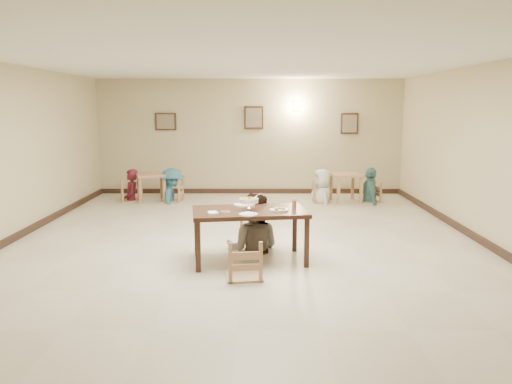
{
  "coord_description": "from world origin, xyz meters",
  "views": [
    {
      "loc": [
        0.22,
        -8.15,
        2.27
      ],
      "look_at": [
        0.18,
        -0.37,
        0.94
      ],
      "focal_mm": 35.0,
      "sensor_mm": 36.0,
      "label": 1
    }
  ],
  "objects_px": {
    "chair_near": "(244,241)",
    "bg_diner_d": "(371,168)",
    "main_diner": "(253,193)",
    "bg_table_left": "(151,179)",
    "bg_table_right": "(346,179)",
    "bg_chair_rl": "(322,183)",
    "chair_far": "(252,222)",
    "bg_chair_lr": "(172,181)",
    "bg_chair_ll": "(131,180)",
    "bg_diner_b": "(171,168)",
    "curry_warmer": "(249,201)",
    "drink_glass": "(294,203)",
    "bg_chair_rr": "(370,183)",
    "main_table": "(250,215)",
    "bg_diner_c": "(323,169)",
    "bg_diner_a": "(130,169)"
  },
  "relations": [
    {
      "from": "bg_diner_a",
      "to": "bg_chair_rl",
      "type": "bearing_deg",
      "value": 71.26
    },
    {
      "from": "bg_chair_ll",
      "to": "bg_table_right",
      "type": "bearing_deg",
      "value": -108.92
    },
    {
      "from": "chair_near",
      "to": "bg_table_left",
      "type": "distance_m",
      "value": 6.03
    },
    {
      "from": "bg_chair_lr",
      "to": "bg_diner_c",
      "type": "height_order",
      "value": "bg_diner_c"
    },
    {
      "from": "bg_table_left",
      "to": "bg_chair_lr",
      "type": "distance_m",
      "value": 0.51
    },
    {
      "from": "bg_chair_lr",
      "to": "bg_diner_d",
      "type": "xyz_separation_m",
      "value": [
        4.81,
        -0.02,
        0.33
      ]
    },
    {
      "from": "bg_diner_c",
      "to": "bg_chair_lr",
      "type": "bearing_deg",
      "value": -100.76
    },
    {
      "from": "main_diner",
      "to": "bg_chair_rl",
      "type": "bearing_deg",
      "value": -103.81
    },
    {
      "from": "drink_glass",
      "to": "bg_chair_rl",
      "type": "relative_size",
      "value": 0.14
    },
    {
      "from": "bg_chair_lr",
      "to": "bg_chair_rl",
      "type": "bearing_deg",
      "value": 93.45
    },
    {
      "from": "main_table",
      "to": "bg_table_left",
      "type": "bearing_deg",
      "value": 109.22
    },
    {
      "from": "main_diner",
      "to": "bg_table_right",
      "type": "bearing_deg",
      "value": -110.08
    },
    {
      "from": "chair_near",
      "to": "main_table",
      "type": "bearing_deg",
      "value": -102.7
    },
    {
      "from": "chair_near",
      "to": "bg_diner_d",
      "type": "distance_m",
      "value": 6.2
    },
    {
      "from": "chair_near",
      "to": "bg_chair_rl",
      "type": "height_order",
      "value": "chair_near"
    },
    {
      "from": "bg_chair_rr",
      "to": "chair_near",
      "type": "bearing_deg",
      "value": -39.16
    },
    {
      "from": "main_table",
      "to": "bg_chair_lr",
      "type": "bearing_deg",
      "value": 104.4
    },
    {
      "from": "bg_table_right",
      "to": "bg_diner_d",
      "type": "xyz_separation_m",
      "value": [
        0.58,
        -0.04,
        0.29
      ]
    },
    {
      "from": "main_diner",
      "to": "bg_diner_a",
      "type": "bearing_deg",
      "value": -46.62
    },
    {
      "from": "bg_chair_ll",
      "to": "bg_chair_lr",
      "type": "height_order",
      "value": "bg_chair_ll"
    },
    {
      "from": "curry_warmer",
      "to": "bg_diner_b",
      "type": "relative_size",
      "value": 0.19
    },
    {
      "from": "bg_table_right",
      "to": "bg_table_left",
      "type": "bearing_deg",
      "value": 179.75
    },
    {
      "from": "chair_far",
      "to": "drink_glass",
      "type": "xyz_separation_m",
      "value": [
        0.65,
        -0.47,
        0.41
      ]
    },
    {
      "from": "bg_chair_ll",
      "to": "bg_chair_rl",
      "type": "bearing_deg",
      "value": -109.94
    },
    {
      "from": "curry_warmer",
      "to": "bg_chair_rr",
      "type": "bearing_deg",
      "value": 59.16
    },
    {
      "from": "bg_diner_c",
      "to": "chair_near",
      "type": "bearing_deg",
      "value": -27.64
    },
    {
      "from": "main_diner",
      "to": "bg_table_left",
      "type": "relative_size",
      "value": 2.15
    },
    {
      "from": "chair_far",
      "to": "curry_warmer",
      "type": "distance_m",
      "value": 0.86
    },
    {
      "from": "bg_chair_rl",
      "to": "bg_chair_rr",
      "type": "height_order",
      "value": "bg_chair_rl"
    },
    {
      "from": "chair_near",
      "to": "bg_diner_d",
      "type": "xyz_separation_m",
      "value": [
        2.9,
        5.47,
        0.33
      ]
    },
    {
      "from": "bg_chair_ll",
      "to": "bg_diner_d",
      "type": "bearing_deg",
      "value": -109.28
    },
    {
      "from": "bg_chair_rl",
      "to": "chair_far",
      "type": "bearing_deg",
      "value": 156.81
    },
    {
      "from": "curry_warmer",
      "to": "bg_chair_ll",
      "type": "xyz_separation_m",
      "value": [
        -2.98,
        4.88,
        -0.41
      ]
    },
    {
      "from": "drink_glass",
      "to": "bg_chair_rr",
      "type": "bearing_deg",
      "value": 64.41
    },
    {
      "from": "bg_table_right",
      "to": "bg_diner_c",
      "type": "height_order",
      "value": "bg_diner_c"
    },
    {
      "from": "chair_far",
      "to": "bg_chair_ll",
      "type": "relative_size",
      "value": 0.85
    },
    {
      "from": "drink_glass",
      "to": "bg_chair_rl",
      "type": "distance_m",
      "value": 4.62
    },
    {
      "from": "chair_far",
      "to": "bg_table_left",
      "type": "bearing_deg",
      "value": 120.27
    },
    {
      "from": "bg_diner_b",
      "to": "curry_warmer",
      "type": "bearing_deg",
      "value": -163.3
    },
    {
      "from": "bg_chair_lr",
      "to": "main_table",
      "type": "bearing_deg",
      "value": 26.77
    },
    {
      "from": "bg_diner_c",
      "to": "chair_far",
      "type": "bearing_deg",
      "value": -32.21
    },
    {
      "from": "chair_near",
      "to": "bg_chair_lr",
      "type": "bearing_deg",
      "value": -78.59
    },
    {
      "from": "chair_far",
      "to": "main_diner",
      "type": "bearing_deg",
      "value": -70.35
    },
    {
      "from": "main_table",
      "to": "bg_chair_lr",
      "type": "height_order",
      "value": "bg_chair_lr"
    },
    {
      "from": "bg_chair_ll",
      "to": "main_diner",
      "type": "bearing_deg",
      "value": -162.62
    },
    {
      "from": "drink_glass",
      "to": "bg_chair_ll",
      "type": "distance_m",
      "value": 5.92
    },
    {
      "from": "main_diner",
      "to": "bg_diner_c",
      "type": "distance_m",
      "value": 4.41
    },
    {
      "from": "drink_glass",
      "to": "bg_chair_rr",
      "type": "distance_m",
      "value": 5.03
    },
    {
      "from": "curry_warmer",
      "to": "bg_table_left",
      "type": "xyz_separation_m",
      "value": [
        -2.47,
        4.83,
        -0.38
      ]
    },
    {
      "from": "bg_chair_ll",
      "to": "bg_diner_d",
      "type": "xyz_separation_m",
      "value": [
        5.82,
        -0.11,
        0.33
      ]
    }
  ]
}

